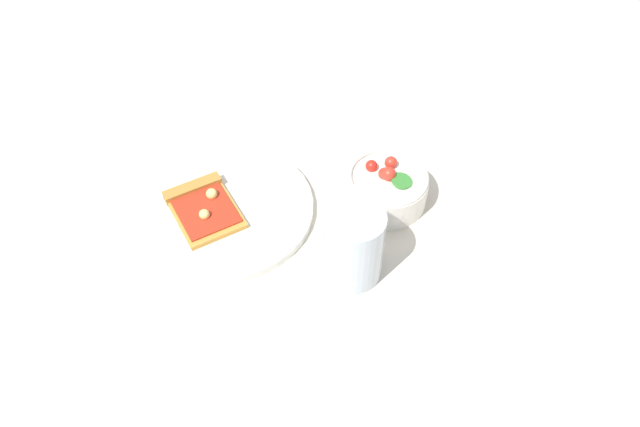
{
  "coord_description": "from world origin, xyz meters",
  "views": [
    {
      "loc": [
        0.08,
        -0.7,
        0.74
      ],
      "look_at": [
        0.14,
        -0.09,
        0.03
      ],
      "focal_mm": 34.95,
      "sensor_mm": 36.0,
      "label": 1
    }
  ],
  "objects_px": {
    "salad_bowl": "(386,187)",
    "pizza_slice_main": "(203,206)",
    "plate": "(224,209)",
    "soda_glass": "(354,248)"
  },
  "relations": [
    {
      "from": "pizza_slice_main",
      "to": "salad_bowl",
      "type": "distance_m",
      "value": 0.29
    },
    {
      "from": "plate",
      "to": "soda_glass",
      "type": "relative_size",
      "value": 2.34
    },
    {
      "from": "plate",
      "to": "pizza_slice_main",
      "type": "xyz_separation_m",
      "value": [
        -0.03,
        -0.0,
        0.01
      ]
    },
    {
      "from": "salad_bowl",
      "to": "plate",
      "type": "bearing_deg",
      "value": -179.48
    },
    {
      "from": "salad_bowl",
      "to": "pizza_slice_main",
      "type": "bearing_deg",
      "value": -179.02
    },
    {
      "from": "salad_bowl",
      "to": "soda_glass",
      "type": "height_order",
      "value": "soda_glass"
    },
    {
      "from": "soda_glass",
      "to": "pizza_slice_main",
      "type": "bearing_deg",
      "value": 149.45
    },
    {
      "from": "pizza_slice_main",
      "to": "salad_bowl",
      "type": "height_order",
      "value": "salad_bowl"
    },
    {
      "from": "plate",
      "to": "pizza_slice_main",
      "type": "bearing_deg",
      "value": -175.23
    },
    {
      "from": "plate",
      "to": "soda_glass",
      "type": "bearing_deg",
      "value": -35.08
    }
  ]
}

